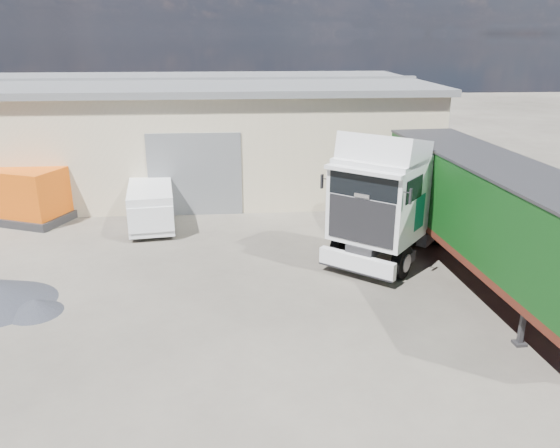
{
  "coord_description": "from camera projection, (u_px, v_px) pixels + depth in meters",
  "views": [
    {
      "loc": [
        -0.16,
        -13.04,
        7.52
      ],
      "look_at": [
        1.11,
        3.0,
        1.9
      ],
      "focal_mm": 35.0,
      "sensor_mm": 36.0,
      "label": 1
    }
  ],
  "objects": [
    {
      "name": "warehouse",
      "position": [
        125.0,
        132.0,
        28.49
      ],
      "size": [
        30.6,
        12.6,
        5.42
      ],
      "color": "beige",
      "rests_on": "ground"
    },
    {
      "name": "tractor_unit",
      "position": [
        389.0,
        206.0,
        18.74
      ],
      "size": [
        6.3,
        6.84,
        4.61
      ],
      "rotation": [
        0.0,
        0.0,
        -0.69
      ],
      "color": "black",
      "rests_on": "ground"
    },
    {
      "name": "brick_boundary_wall",
      "position": [
        544.0,
        207.0,
        20.86
      ],
      "size": [
        0.35,
        26.0,
        2.5
      ],
      "primitive_type": "cube",
      "color": "#943A25",
      "rests_on": "ground"
    },
    {
      "name": "ground",
      "position": [
        248.0,
        328.0,
        14.76
      ],
      "size": [
        120.0,
        120.0,
        0.0
      ],
      "primitive_type": "plane",
      "color": "#282621",
      "rests_on": "ground"
    },
    {
      "name": "box_trailer",
      "position": [
        489.0,
        209.0,
        16.87
      ],
      "size": [
        3.22,
        11.94,
        3.93
      ],
      "rotation": [
        0.0,
        0.0,
        0.06
      ],
      "color": "#2D2D30",
      "rests_on": "ground"
    },
    {
      "name": "panel_van",
      "position": [
        151.0,
        206.0,
        22.26
      ],
      "size": [
        2.26,
        4.39,
        1.72
      ],
      "rotation": [
        0.0,
        0.0,
        0.13
      ],
      "color": "black",
      "rests_on": "ground"
    },
    {
      "name": "orange_skip",
      "position": [
        24.0,
        198.0,
        22.97
      ],
      "size": [
        4.24,
        3.51,
        2.28
      ],
      "rotation": [
        0.0,
        0.0,
        -0.4
      ],
      "color": "#2D2D30",
      "rests_on": "ground"
    }
  ]
}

